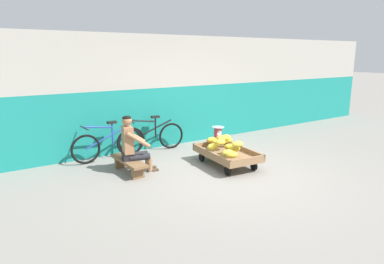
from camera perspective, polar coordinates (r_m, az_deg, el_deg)
The scene contains 10 objects.
ground_plane at distance 6.62m, azimuth 7.25°, elevation -7.26°, with size 80.00×80.00×0.00m, color gray.
back_wall at distance 8.57m, azimuth -4.84°, elevation 6.83°, with size 16.00×0.30×2.74m.
banana_cart at distance 7.09m, azimuth 5.89°, elevation -3.80°, with size 0.97×1.51×0.36m.
banana_pile at distance 7.01m, azimuth 5.49°, elevation -2.06°, with size 0.92×1.32×0.26m.
low_bench at distance 6.77m, azimuth -10.61°, elevation -5.15°, with size 0.34×1.11×0.27m.
vendor_seated at distance 6.68m, azimuth -10.00°, elevation -2.07°, with size 0.72×0.56×1.14m.
plastic_crate at distance 8.19m, azimuth 4.34°, elevation -2.15°, with size 0.36×0.28×0.30m.
weighing_scale at distance 8.11m, azimuth 4.38°, elevation -0.08°, with size 0.30×0.30×0.29m.
bicycle_near_left at distance 7.65m, azimuth -13.89°, elevation -2.00°, with size 1.66×0.48×0.86m.
bicycle_far_left at distance 8.14m, azimuth -6.81°, elevation -0.82°, with size 1.66×0.48×0.86m.
Camera 1 is at (-4.11, -4.67, 2.27)m, focal length 31.67 mm.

